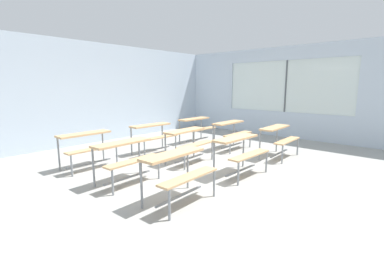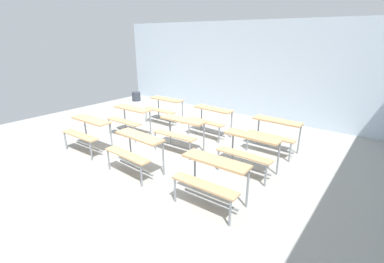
{
  "view_description": "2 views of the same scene",
  "coord_description": "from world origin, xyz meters",
  "px_view_note": "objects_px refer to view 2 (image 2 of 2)",
  "views": [
    {
      "loc": [
        -3.86,
        -3.18,
        1.74
      ],
      "look_at": [
        0.58,
        0.77,
        0.71
      ],
      "focal_mm": 25.08,
      "sensor_mm": 36.0,
      "label": 1
    },
    {
      "loc": [
        4.35,
        -3.62,
        2.57
      ],
      "look_at": [
        0.62,
        1.17,
        0.39
      ],
      "focal_mm": 25.25,
      "sensor_mm": 36.0,
      "label": 2
    }
  ],
  "objects_px": {
    "desk_bench_r1c2": "(249,146)",
    "desk_bench_r2c2": "(275,129)",
    "desk_bench_r2c0": "(164,105)",
    "desk_bench_r0c0": "(88,128)",
    "desk_bench_r0c2": "(212,172)",
    "desk_bench_r0c1": "(135,145)",
    "desk_bench_r1c1": "(180,127)",
    "desk_bench_r2c1": "(211,115)",
    "trash_bin": "(136,96)",
    "desk_bench_r1c0": "(130,115)"
  },
  "relations": [
    {
      "from": "desk_bench_r1c2",
      "to": "desk_bench_r2c2",
      "type": "distance_m",
      "value": 1.26
    },
    {
      "from": "desk_bench_r2c0",
      "to": "desk_bench_r0c0",
      "type": "bearing_deg",
      "value": -88.97
    },
    {
      "from": "desk_bench_r0c2",
      "to": "desk_bench_r0c1",
      "type": "bearing_deg",
      "value": 178.39
    },
    {
      "from": "desk_bench_r1c1",
      "to": "desk_bench_r2c1",
      "type": "relative_size",
      "value": 1.0
    },
    {
      "from": "desk_bench_r0c0",
      "to": "desk_bench_r1c2",
      "type": "height_order",
      "value": "same"
    },
    {
      "from": "desk_bench_r2c1",
      "to": "trash_bin",
      "type": "distance_m",
      "value": 4.97
    },
    {
      "from": "desk_bench_r0c1",
      "to": "desk_bench_r1c2",
      "type": "relative_size",
      "value": 1.02
    },
    {
      "from": "desk_bench_r0c0",
      "to": "desk_bench_r0c2",
      "type": "xyz_separation_m",
      "value": [
        3.45,
        -0.03,
        0.0
      ]
    },
    {
      "from": "desk_bench_r0c2",
      "to": "desk_bench_r1c2",
      "type": "distance_m",
      "value": 1.34
    },
    {
      "from": "desk_bench_r0c0",
      "to": "desk_bench_r2c1",
      "type": "relative_size",
      "value": 0.99
    },
    {
      "from": "desk_bench_r2c1",
      "to": "desk_bench_r1c0",
      "type": "bearing_deg",
      "value": -140.46
    },
    {
      "from": "desk_bench_r1c1",
      "to": "desk_bench_r2c2",
      "type": "distance_m",
      "value": 2.16
    },
    {
      "from": "desk_bench_r1c0",
      "to": "desk_bench_r1c1",
      "type": "xyz_separation_m",
      "value": [
        1.71,
        0.04,
        0.0
      ]
    },
    {
      "from": "desk_bench_r1c1",
      "to": "desk_bench_r2c2",
      "type": "relative_size",
      "value": 1.02
    },
    {
      "from": "desk_bench_r0c0",
      "to": "desk_bench_r1c2",
      "type": "bearing_deg",
      "value": 19.3
    },
    {
      "from": "desk_bench_r0c0",
      "to": "desk_bench_r0c2",
      "type": "height_order",
      "value": "same"
    },
    {
      "from": "desk_bench_r2c0",
      "to": "desk_bench_r2c1",
      "type": "bearing_deg",
      "value": -2.88
    },
    {
      "from": "desk_bench_r1c0",
      "to": "trash_bin",
      "type": "distance_m",
      "value": 4.13
    },
    {
      "from": "desk_bench_r1c2",
      "to": "trash_bin",
      "type": "distance_m",
      "value": 7.03
    },
    {
      "from": "desk_bench_r2c0",
      "to": "desk_bench_r1c0",
      "type": "bearing_deg",
      "value": -89.44
    },
    {
      "from": "desk_bench_r0c1",
      "to": "desk_bench_r1c0",
      "type": "distance_m",
      "value": 2.16
    },
    {
      "from": "desk_bench_r0c0",
      "to": "desk_bench_r2c1",
      "type": "distance_m",
      "value": 3.05
    },
    {
      "from": "desk_bench_r1c1",
      "to": "desk_bench_r2c0",
      "type": "bearing_deg",
      "value": 139.96
    },
    {
      "from": "trash_bin",
      "to": "desk_bench_r0c1",
      "type": "bearing_deg",
      "value": -41.05
    },
    {
      "from": "desk_bench_r2c0",
      "to": "desk_bench_r1c2",
      "type": "bearing_deg",
      "value": -21.1
    },
    {
      "from": "desk_bench_r1c1",
      "to": "desk_bench_r1c2",
      "type": "height_order",
      "value": "same"
    },
    {
      "from": "desk_bench_r0c1",
      "to": "desk_bench_r2c1",
      "type": "distance_m",
      "value": 2.58
    },
    {
      "from": "desk_bench_r0c0",
      "to": "desk_bench_r2c0",
      "type": "height_order",
      "value": "same"
    },
    {
      "from": "desk_bench_r1c2",
      "to": "desk_bench_r2c2",
      "type": "xyz_separation_m",
      "value": [
        0.0,
        1.26,
        0.0
      ]
    },
    {
      "from": "desk_bench_r1c0",
      "to": "desk_bench_r1c2",
      "type": "bearing_deg",
      "value": -1.32
    },
    {
      "from": "desk_bench_r2c1",
      "to": "trash_bin",
      "type": "height_order",
      "value": "desk_bench_r2c1"
    },
    {
      "from": "desk_bench_r2c0",
      "to": "desk_bench_r2c2",
      "type": "relative_size",
      "value": 1.0
    },
    {
      "from": "desk_bench_r0c2",
      "to": "desk_bench_r1c1",
      "type": "relative_size",
      "value": 0.99
    },
    {
      "from": "desk_bench_r0c1",
      "to": "desk_bench_r1c1",
      "type": "relative_size",
      "value": 0.99
    },
    {
      "from": "desk_bench_r0c1",
      "to": "desk_bench_r1c0",
      "type": "bearing_deg",
      "value": 145.08
    },
    {
      "from": "desk_bench_r1c1",
      "to": "desk_bench_r0c0",
      "type": "bearing_deg",
      "value": -144.59
    },
    {
      "from": "desk_bench_r0c1",
      "to": "desk_bench_r1c1",
      "type": "height_order",
      "value": "same"
    },
    {
      "from": "desk_bench_r1c1",
      "to": "trash_bin",
      "type": "height_order",
      "value": "desk_bench_r1c1"
    },
    {
      "from": "desk_bench_r0c2",
      "to": "desk_bench_r2c0",
      "type": "distance_m",
      "value": 4.4
    },
    {
      "from": "desk_bench_r1c2",
      "to": "desk_bench_r1c1",
      "type": "bearing_deg",
      "value": -179.59
    },
    {
      "from": "desk_bench_r0c2",
      "to": "desk_bench_r2c2",
      "type": "relative_size",
      "value": 1.01
    },
    {
      "from": "desk_bench_r1c1",
      "to": "desk_bench_r1c2",
      "type": "xyz_separation_m",
      "value": [
        1.75,
        0.0,
        0.0
      ]
    },
    {
      "from": "desk_bench_r1c1",
      "to": "desk_bench_r2c1",
      "type": "height_order",
      "value": "same"
    },
    {
      "from": "desk_bench_r2c2",
      "to": "desk_bench_r0c0",
      "type": "bearing_deg",
      "value": -142.59
    },
    {
      "from": "trash_bin",
      "to": "desk_bench_r2c2",
      "type": "bearing_deg",
      "value": -13.17
    },
    {
      "from": "desk_bench_r0c0",
      "to": "desk_bench_r0c2",
      "type": "relative_size",
      "value": 1.0
    },
    {
      "from": "desk_bench_r0c1",
      "to": "desk_bench_r2c0",
      "type": "distance_m",
      "value": 3.18
    },
    {
      "from": "desk_bench_r0c0",
      "to": "desk_bench_r1c1",
      "type": "distance_m",
      "value": 2.12
    },
    {
      "from": "desk_bench_r0c0",
      "to": "desk_bench_r0c2",
      "type": "bearing_deg",
      "value": -2.18
    },
    {
      "from": "desk_bench_r0c2",
      "to": "trash_bin",
      "type": "height_order",
      "value": "desk_bench_r0c2"
    }
  ]
}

